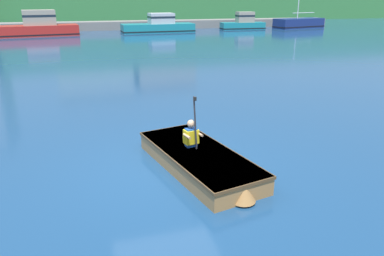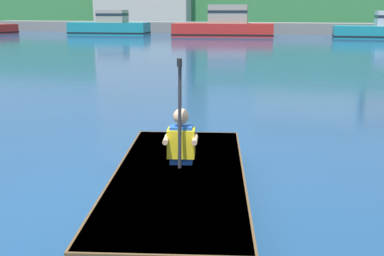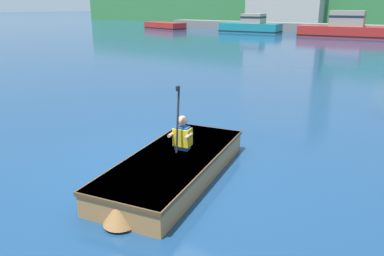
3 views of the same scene
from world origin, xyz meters
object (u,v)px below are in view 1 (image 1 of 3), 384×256
moored_boat_dock_center_far (243,23)px  person_paddler (191,135)px  moored_boat_dock_west_inner (159,26)px  moored_boat_dock_west_end (299,23)px  moored_boat_dock_east_end (37,27)px  rowboat_foreground (200,160)px

moored_boat_dock_center_far → person_paddler: bearing=-115.3°
moored_boat_dock_west_inner → moored_boat_dock_center_far: same height
moored_boat_dock_west_end → moored_boat_dock_west_inner: 16.80m
moored_boat_dock_west_inner → moored_boat_dock_east_end: (-11.57, -0.70, 0.17)m
moored_boat_dock_east_end → person_paddler: moored_boat_dock_east_end is taller
moored_boat_dock_west_end → moored_boat_dock_east_end: (-28.35, -1.58, 0.30)m
moored_boat_dock_east_end → rowboat_foreground: 32.02m
moored_boat_dock_west_end → moored_boat_dock_east_end: bearing=-176.8°
moored_boat_dock_center_far → moored_boat_dock_west_inner: bearing=-175.1°
moored_boat_dock_center_far → rowboat_foreground: bearing=-115.0°
moored_boat_dock_east_end → person_paddler: 31.64m
moored_boat_dock_west_end → moored_boat_dock_west_inner: (-16.78, -0.89, 0.13)m
moored_boat_dock_center_far → moored_boat_dock_west_end: bearing=0.5°
moored_boat_dock_west_inner → rowboat_foreground: (-5.60, -32.15, -0.43)m
moored_boat_dock_west_inner → rowboat_foreground: 32.64m
moored_boat_dock_west_inner → moored_boat_dock_east_end: moored_boat_dock_east_end is taller
moored_boat_dock_east_end → person_paddler: bearing=-79.3°
rowboat_foreground → moored_boat_dock_center_far: bearing=65.0°
person_paddler → moored_boat_dock_west_end: bearing=55.5°
rowboat_foreground → moored_boat_dock_east_end: bearing=100.7°
person_paddler → moored_boat_dock_east_end: bearing=100.7°
moored_boat_dock_west_end → rowboat_foreground: size_ratio=1.91×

